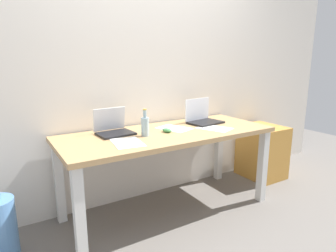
% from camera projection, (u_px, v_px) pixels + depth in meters
% --- Properties ---
extents(ground_plane, '(8.00, 8.00, 0.00)m').
position_uv_depth(ground_plane, '(168.00, 209.00, 2.69)').
color(ground_plane, slate).
extents(back_wall, '(5.20, 0.08, 2.60)m').
position_uv_depth(back_wall, '(144.00, 66.00, 2.75)').
color(back_wall, silver).
rests_on(back_wall, ground).
extents(desk, '(1.87, 0.75, 0.75)m').
position_uv_depth(desk, '(168.00, 142.00, 2.54)').
color(desk, tan).
rests_on(desk, ground).
extents(laptop_left, '(0.30, 0.26, 0.21)m').
position_uv_depth(laptop_left, '(114.00, 129.00, 2.43)').
color(laptop_left, black).
rests_on(laptop_left, desk).
extents(laptop_right, '(0.35, 0.28, 0.24)m').
position_uv_depth(laptop_right, '(203.00, 118.00, 2.86)').
color(laptop_right, black).
rests_on(laptop_right, desk).
extents(beer_bottle, '(0.06, 0.06, 0.22)m').
position_uv_depth(beer_bottle, '(145.00, 126.00, 2.36)').
color(beer_bottle, '#99B7C1').
rests_on(beer_bottle, desk).
extents(computer_mouse, '(0.08, 0.11, 0.03)m').
position_uv_depth(computer_mouse, '(167.00, 130.00, 2.49)').
color(computer_mouse, '#4C9E56').
rests_on(computer_mouse, desk).
extents(paper_sheet_front_left, '(0.25, 0.32, 0.00)m').
position_uv_depth(paper_sheet_front_left, '(127.00, 143.00, 2.18)').
color(paper_sheet_front_left, white).
rests_on(paper_sheet_front_left, desk).
extents(paper_sheet_near_back, '(0.30, 0.35, 0.00)m').
position_uv_depth(paper_sheet_near_back, '(174.00, 128.00, 2.63)').
color(paper_sheet_near_back, white).
rests_on(paper_sheet_near_back, desk).
extents(paper_sheet_front_right, '(0.31, 0.35, 0.00)m').
position_uv_depth(paper_sheet_front_right, '(214.00, 128.00, 2.63)').
color(paper_sheet_front_right, white).
rests_on(paper_sheet_front_right, desk).
extents(filing_cabinet, '(0.40, 0.48, 0.61)m').
position_uv_depth(filing_cabinet, '(262.00, 151.00, 3.40)').
color(filing_cabinet, '#C68938').
rests_on(filing_cabinet, ground).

